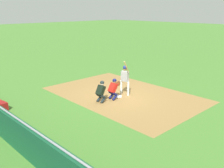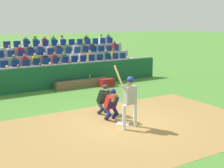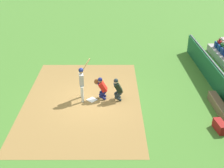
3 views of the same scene
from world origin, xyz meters
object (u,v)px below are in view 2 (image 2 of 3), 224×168
at_px(batter_at_plate, 130,96).
at_px(water_bottle_on_bench, 90,77).
at_px(home_plate_marker, 123,123).
at_px(equipment_duffel_bag, 107,83).
at_px(catcher_crouching, 112,102).
at_px(home_plate_umpire, 104,98).
at_px(dugout_bench, 82,84).

xyz_separation_m(batter_at_plate, water_bottle_on_bench, (-2.10, -6.86, -0.59)).
bearing_deg(home_plate_marker, equipment_duffel_bag, -116.05).
relative_size(batter_at_plate, catcher_crouching, 1.76).
relative_size(home_plate_umpire, equipment_duffel_bag, 1.51).
height_order(home_plate_marker, home_plate_umpire, home_plate_umpire).
xyz_separation_m(home_plate_umpire, dugout_bench, (-1.52, -5.06, -0.47)).
bearing_deg(home_plate_marker, home_plate_umpire, -89.86).
distance_m(catcher_crouching, dugout_bench, 6.15).
relative_size(batter_at_plate, dugout_bench, 0.70).
height_order(home_plate_marker, batter_at_plate, batter_at_plate).
xyz_separation_m(batter_at_plate, home_plate_umpire, (-0.09, -1.87, -0.47)).
bearing_deg(batter_at_plate, water_bottle_on_bench, -107.04).
bearing_deg(batter_at_plate, dugout_bench, -103.03).
bearing_deg(catcher_crouching, equipment_duffel_bag, -119.64).
distance_m(catcher_crouching, water_bottle_on_bench, 6.21).
relative_size(catcher_crouching, equipment_duffel_bag, 1.51).
bearing_deg(equipment_duffel_bag, catcher_crouching, 54.32).
bearing_deg(home_plate_umpire, water_bottle_on_bench, -111.98).
bearing_deg(equipment_duffel_bag, home_plate_marker, 57.91).
distance_m(home_plate_umpire, water_bottle_on_bench, 5.38).
bearing_deg(equipment_duffel_bag, home_plate_umpire, 51.45).
bearing_deg(batter_at_plate, catcher_crouching, -85.90).
distance_m(dugout_bench, water_bottle_on_bench, 0.61).
height_order(catcher_crouching, water_bottle_on_bench, catcher_crouching).
bearing_deg(home_plate_umpire, batter_at_plate, 87.27).
bearing_deg(equipment_duffel_bag, batter_at_plate, 59.05).
xyz_separation_m(batter_at_plate, dugout_bench, (-1.60, -6.94, -0.94)).
relative_size(home_plate_umpire, dugout_bench, 0.40).
height_order(home_plate_marker, catcher_crouching, catcher_crouching).
distance_m(water_bottle_on_bench, equipment_duffel_bag, 1.04).
bearing_deg(home_plate_umpire, home_plate_marker, 90.14).
xyz_separation_m(home_plate_umpire, water_bottle_on_bench, (-2.01, -4.98, -0.12)).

